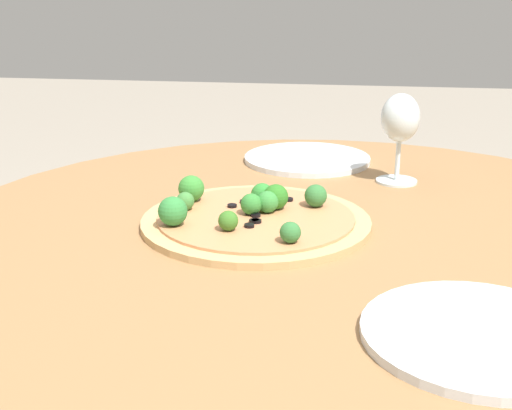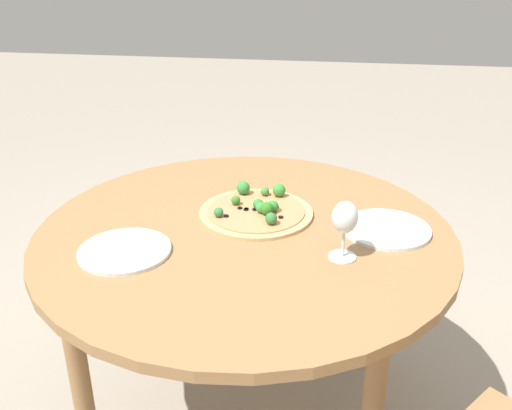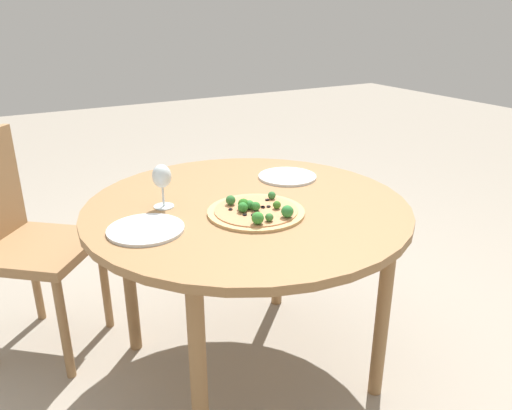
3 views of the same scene
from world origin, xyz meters
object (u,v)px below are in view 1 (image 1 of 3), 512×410
(wine_glass, at_px, (400,122))
(plate_far, at_px, (480,335))
(pizza, at_px, (252,217))
(plate_near, at_px, (307,159))

(wine_glass, distance_m, plate_far, 0.55)
(pizza, bearing_deg, wine_glass, -40.86)
(plate_far, bearing_deg, wine_glass, 6.00)
(plate_near, bearing_deg, pizza, 171.96)
(plate_far, bearing_deg, pizza, 42.29)
(pizza, xyz_separation_m, plate_near, (0.36, -0.05, -0.01))
(pizza, distance_m, plate_near, 0.37)
(wine_glass, relative_size, plate_near, 0.64)
(plate_far, bearing_deg, plate_near, 18.34)
(wine_glass, distance_m, plate_near, 0.22)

